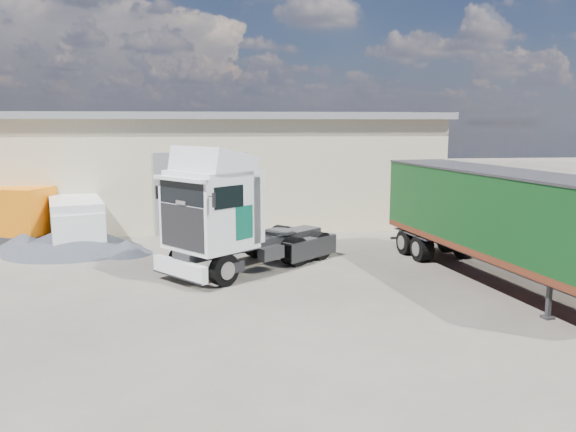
{
  "coord_description": "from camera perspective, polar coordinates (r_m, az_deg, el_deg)",
  "views": [
    {
      "loc": [
        -1.09,
        -14.35,
        4.84
      ],
      "look_at": [
        0.94,
        3.0,
        1.94
      ],
      "focal_mm": 35.0,
      "sensor_mm": 36.0,
      "label": 1
    }
  ],
  "objects": [
    {
      "name": "orange_skip",
      "position": [
        25.99,
        -26.32,
        -0.1
      ],
      "size": [
        4.14,
        3.33,
        2.25
      ],
      "rotation": [
        0.0,
        0.0,
        -0.35
      ],
      "color": "#2D2D30",
      "rests_on": "ground"
    },
    {
      "name": "box_trailer",
      "position": [
        18.25,
        20.34,
        0.2
      ],
      "size": [
        3.8,
        10.57,
        3.44
      ],
      "rotation": [
        0.0,
        0.0,
        0.16
      ],
      "color": "#2D2D30",
      "rests_on": "ground"
    },
    {
      "name": "warehouse",
      "position": [
        30.82,
        -15.88,
        5.02
      ],
      "size": [
        30.6,
        12.6,
        5.42
      ],
      "color": "#B8AD8D",
      "rests_on": "ground"
    },
    {
      "name": "tractor_unit",
      "position": [
        18.18,
        -5.99,
        -0.41
      ],
      "size": [
        6.13,
        5.75,
        4.16
      ],
      "rotation": [
        0.0,
        0.0,
        -0.86
      ],
      "color": "black",
      "rests_on": "ground"
    },
    {
      "name": "gravel_heap",
      "position": [
        22.95,
        -21.15,
        -2.12
      ],
      "size": [
        6.57,
        5.9,
        1.07
      ],
      "rotation": [
        0.0,
        0.0,
        0.16
      ],
      "color": "black",
      "rests_on": "ground"
    },
    {
      "name": "brick_boundary_wall",
      "position": [
        24.2,
        24.77,
        0.02
      ],
      "size": [
        0.35,
        26.0,
        2.5
      ],
      "primitive_type": "cube",
      "color": "maroon",
      "rests_on": "ground"
    },
    {
      "name": "panel_van",
      "position": [
        23.96,
        -20.72,
        -0.47
      ],
      "size": [
        3.13,
        4.94,
        1.88
      ],
      "rotation": [
        0.0,
        0.0,
        0.3
      ],
      "color": "black",
      "rests_on": "ground"
    },
    {
      "name": "ground",
      "position": [
        15.19,
        -2.24,
        -9.17
      ],
      "size": [
        120.0,
        120.0,
        0.0
      ],
      "primitive_type": "plane",
      "color": "#2B2723",
      "rests_on": "ground"
    }
  ]
}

